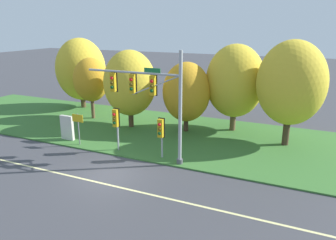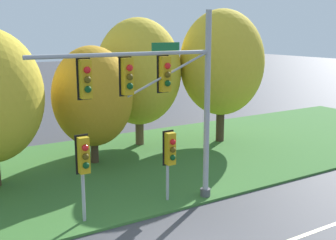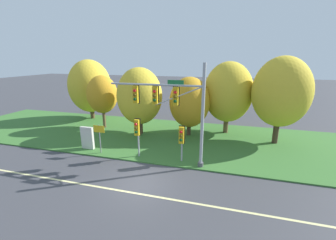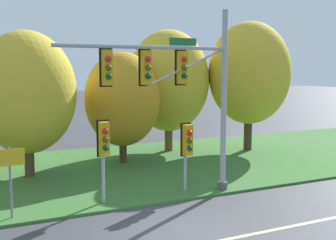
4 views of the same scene
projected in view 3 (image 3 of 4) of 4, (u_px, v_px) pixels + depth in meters
The scene contains 14 objects.
ground_plane at pixel (140, 182), 14.07m from camera, with size 160.00×160.00×0.00m, color #3D3D42.
lane_stripe at pixel (132, 193), 12.96m from camera, with size 36.00×0.16×0.01m, color beige.
grass_verge at pixel (173, 138), 21.71m from camera, with size 48.00×11.50×0.10m, color #386B2D.
traffic_signal_mast at pixel (173, 104), 15.27m from camera, with size 6.82×0.49×7.14m.
pedestrian_signal_near_kerb at pixel (182, 137), 16.04m from camera, with size 0.46×0.55×2.76m.
pedestrian_signal_further_along at pixel (137, 130), 16.81m from camera, with size 0.46×0.55×3.06m.
route_sign_post at pixel (99, 134), 17.69m from camera, with size 0.95×0.08×2.36m.
tree_nearest_road at pixel (90, 86), 27.50m from camera, with size 5.11×5.11×7.23m.
tree_left_of_mast at pixel (102, 95), 23.84m from camera, with size 3.22×3.22×5.66m.
tree_behind_signpost at pixel (140, 96), 21.82m from camera, with size 4.41×4.41×6.57m.
tree_mid_verge at pixel (189, 102), 21.47m from camera, with size 3.87×3.87×5.72m.
tree_tall_centre at pixel (228, 92), 22.03m from camera, with size 4.73×4.73×7.11m.
tree_right_far at pixel (281, 92), 19.06m from camera, with size 4.80×4.80×7.61m.
info_kiosk at pixel (87, 138), 18.76m from camera, with size 1.10×0.24×1.90m.
Camera 3 is at (5.12, -11.55, 7.53)m, focal length 24.00 mm.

